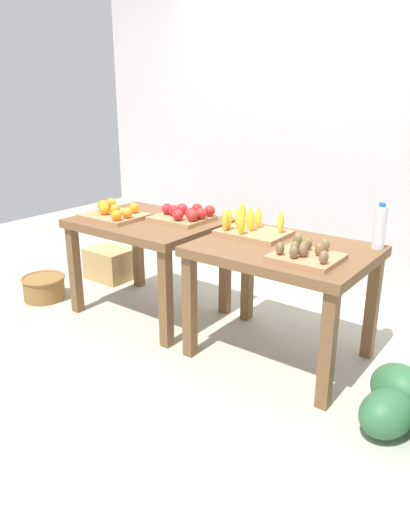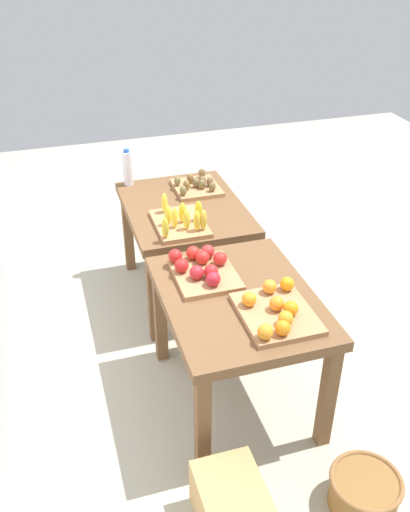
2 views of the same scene
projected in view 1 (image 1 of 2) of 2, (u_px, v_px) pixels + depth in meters
name	position (u px, v px, depth m)	size (l,w,h in m)	color
ground_plane	(209.00, 331.00, 3.48)	(8.00, 8.00, 0.00)	#B2B29D
back_wall	(306.00, 108.00, 4.03)	(4.40, 0.12, 3.00)	silver
display_table_left	(149.00, 233.00, 3.60)	(1.04, 0.80, 0.74)	brown
display_table_right	(283.00, 263.00, 2.96)	(1.04, 0.80, 0.74)	brown
orange_bin	(114.00, 213.00, 3.60)	(0.45, 0.36, 0.11)	#B08053
apple_bin	(185.00, 215.00, 3.51)	(0.40, 0.35, 0.11)	#B08053
banana_crate	(251.00, 227.00, 3.16)	(0.44, 0.32, 0.17)	#B08053
kiwi_bin	(306.00, 254.00, 2.68)	(0.36, 0.32, 0.10)	#B08053
water_bottle	(380.00, 227.00, 2.85)	(0.07, 0.07, 0.27)	silver
wicker_basket	(44.00, 287.00, 4.00)	(0.35, 0.35, 0.19)	olive
cardboard_produce_box	(109.00, 264.00, 4.43)	(0.40, 0.30, 0.28)	tan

